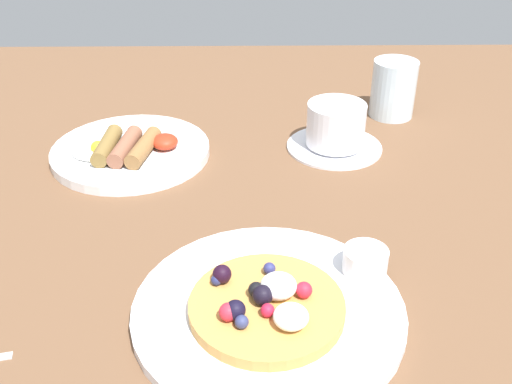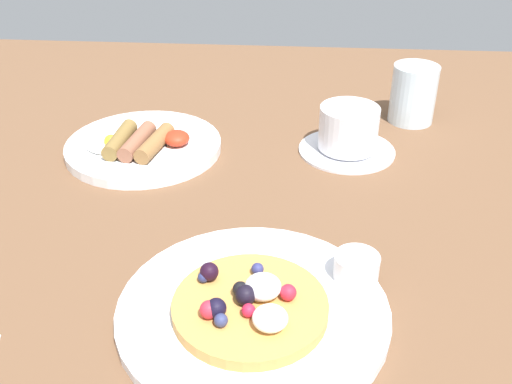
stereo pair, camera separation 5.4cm
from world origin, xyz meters
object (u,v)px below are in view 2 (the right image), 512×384
(coffee_saucer, at_px, (347,149))
(coffee_cup, at_px, (349,127))
(water_glass, at_px, (413,94))
(breakfast_plate, at_px, (144,146))
(pancake_plate, at_px, (253,310))
(syrup_ramekin, at_px, (356,267))

(coffee_saucer, height_order, coffee_cup, coffee_cup)
(coffee_saucer, distance_m, coffee_cup, 0.04)
(water_glass, bearing_deg, coffee_saucer, -132.54)
(coffee_saucer, bearing_deg, breakfast_plate, -176.09)
(pancake_plate, distance_m, coffee_cup, 0.37)
(syrup_ramekin, height_order, water_glass, water_glass)
(coffee_saucer, bearing_deg, water_glass, 47.46)
(breakfast_plate, bearing_deg, water_glass, 18.78)
(syrup_ramekin, height_order, coffee_cup, coffee_cup)
(breakfast_plate, xyz_separation_m, coffee_cup, (0.29, 0.02, 0.03))
(pancake_plate, relative_size, water_glass, 2.88)
(syrup_ramekin, distance_m, breakfast_plate, 0.40)
(syrup_ramekin, height_order, coffee_saucer, syrup_ramekin)
(pancake_plate, xyz_separation_m, coffee_cup, (0.11, 0.35, 0.03))
(syrup_ramekin, bearing_deg, pancake_plate, -153.20)
(coffee_cup, relative_size, water_glass, 1.20)
(pancake_plate, height_order, syrup_ramekin, syrup_ramekin)
(breakfast_plate, xyz_separation_m, water_glass, (0.40, 0.14, 0.04))
(coffee_saucer, relative_size, coffee_cup, 1.28)
(breakfast_plate, relative_size, water_glass, 2.46)
(syrup_ramekin, relative_size, breakfast_plate, 0.21)
(pancake_plate, xyz_separation_m, water_glass, (0.21, 0.46, 0.04))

